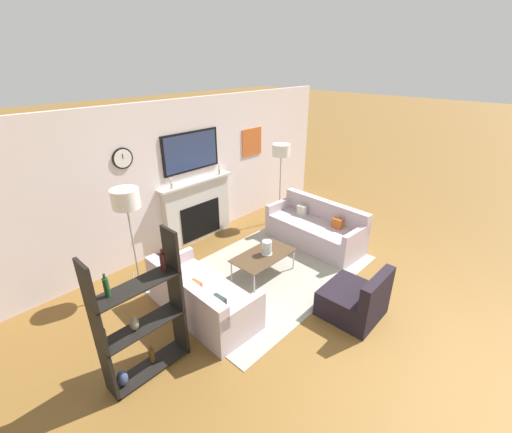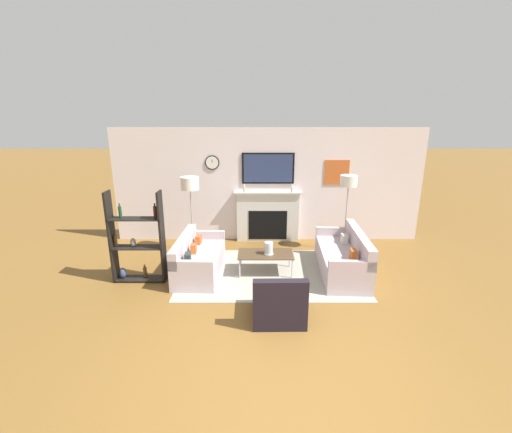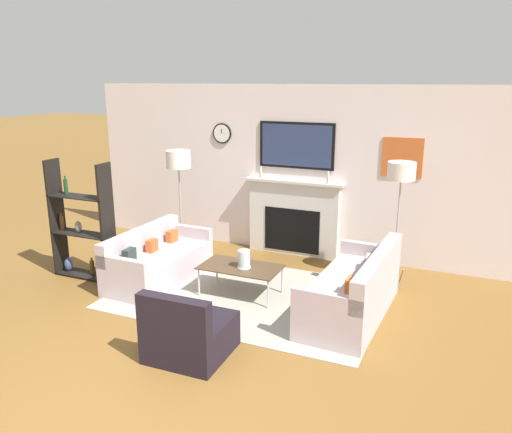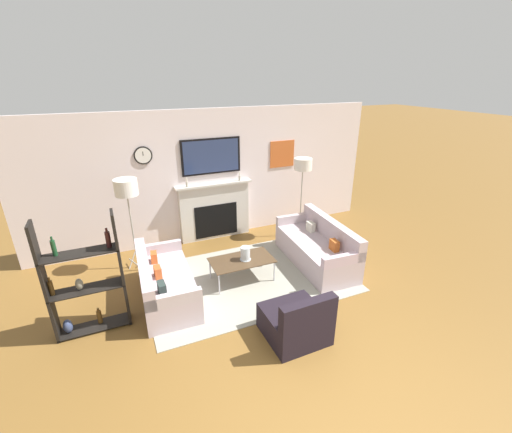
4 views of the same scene
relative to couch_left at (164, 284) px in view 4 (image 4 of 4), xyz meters
The scene contains 11 objects.
ground_plane 3.05m from the couch_left, 62.38° to the right, with size 60.00×60.00×0.00m, color brown.
fireplace_wall 2.57m from the couch_left, 53.75° to the left, with size 7.36×0.28×2.70m.
area_rug 1.43m from the couch_left, ahead, with size 3.43×2.29×0.01m.
couch_left is the anchor object (origin of this frame).
couch_right 2.82m from the couch_left, ahead, with size 0.89×1.93×0.82m.
armchair 2.16m from the couch_left, 47.41° to the right, with size 0.78×0.79×0.77m.
coffee_table 1.31m from the couch_left, ahead, with size 1.06×0.59×0.40m.
hurricane_candle 1.39m from the couch_left, ahead, with size 0.18×0.18×0.24m.
floor_lamp_left 1.74m from the couch_left, 104.80° to the left, with size 0.39×0.39×1.70m.
floor_lamp_right 3.57m from the couch_left, 20.37° to the left, with size 0.37×0.37×1.73m.
shelf_unit 1.19m from the couch_left, 163.88° to the right, with size 0.95×0.28×1.69m.
Camera 4 is at (-1.89, -2.04, 3.31)m, focal length 24.00 mm.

